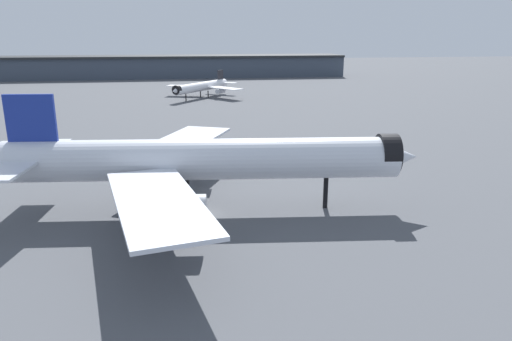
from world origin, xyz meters
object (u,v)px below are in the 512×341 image
Objects in this scene: baggage_cart_trailing at (202,145)px; traffic_cone_near_nose at (294,151)px; airliner_near_gate at (200,160)px; airliner_far_taxiway at (202,87)px.

baggage_cart_trailing is 4.09× the size of traffic_cone_near_nose.
baggage_cart_trailing is at bearing 93.22° from airliner_near_gate.
baggage_cart_trailing is (2.77, 37.45, -6.42)m from airliner_near_gate.
baggage_cart_trailing is at bearing 33.48° from airliner_far_taxiway.
traffic_cone_near_nose is at bearing 147.11° from baggage_cart_trailing.
airliner_near_gate is 94.13× the size of traffic_cone_near_nose.
airliner_far_taxiway reaches higher than baggage_cart_trailing.
airliner_far_taxiway is (9.44, 127.53, -2.95)m from airliner_near_gate.
airliner_far_taxiway is 51.18× the size of traffic_cone_near_nose.
traffic_cone_near_nose is (21.92, 30.89, -7.07)m from airliner_near_gate.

